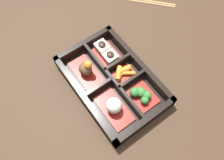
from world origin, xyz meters
The scene contains 9 objects.
ground_plane centered at (0.00, 0.00, 0.00)m, with size 3.00×3.00×0.00m, color #382619.
bento_base centered at (0.00, 0.00, 0.01)m, with size 0.29×0.19×0.01m.
bento_rim centered at (0.00, 0.00, 0.02)m, with size 0.29×0.19×0.04m.
bowl_rice centered at (-0.07, 0.04, 0.03)m, with size 0.11×0.06×0.05m.
bowl_stew centered at (0.06, 0.04, 0.03)m, with size 0.11×0.06×0.06m.
bowl_greens centered at (-0.08, -0.04, 0.02)m, with size 0.08×0.06×0.03m.
bowl_carrots centered at (0.00, -0.04, 0.02)m, with size 0.05×0.06×0.02m.
bowl_tofu centered at (0.08, -0.04, 0.02)m, with size 0.08×0.06×0.03m.
chopsticks centered at (0.19, -0.27, 0.00)m, with size 0.18×0.16×0.01m.
Camera 1 is at (-0.21, 0.15, 0.55)m, focal length 35.00 mm.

